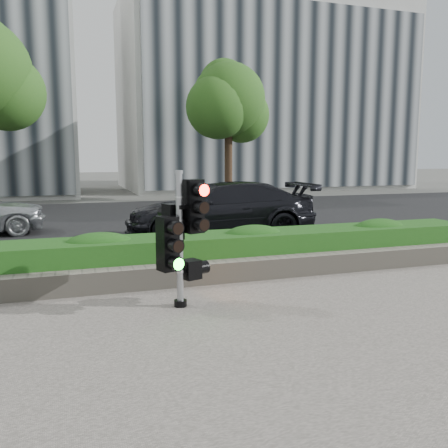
% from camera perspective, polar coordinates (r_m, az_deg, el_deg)
% --- Properties ---
extents(ground, '(120.00, 120.00, 0.00)m').
position_cam_1_polar(ground, '(5.91, -0.85, -12.30)').
color(ground, '#51514C').
rests_on(ground, ground).
extents(sidewalk, '(16.00, 11.00, 0.03)m').
position_cam_1_polar(sidewalk, '(3.84, 11.69, -24.31)').
color(sidewalk, '#9E9389').
rests_on(sidewalk, ground).
extents(road, '(60.00, 13.00, 0.02)m').
position_cam_1_polar(road, '(15.50, -12.15, 0.34)').
color(road, black).
rests_on(road, ground).
extents(curb, '(60.00, 0.25, 0.12)m').
position_cam_1_polar(curb, '(8.82, -7.10, -5.05)').
color(curb, gray).
rests_on(curb, ground).
extents(stone_wall, '(12.00, 0.32, 0.34)m').
position_cam_1_polar(stone_wall, '(7.60, -5.23, -6.09)').
color(stone_wall, gray).
rests_on(stone_wall, sidewalk).
extents(hedge, '(12.00, 1.00, 0.68)m').
position_cam_1_polar(hedge, '(8.18, -6.30, -3.86)').
color(hedge, '#3A8F2C').
rests_on(hedge, sidewalk).
extents(building_right, '(18.00, 10.00, 12.00)m').
position_cam_1_polar(building_right, '(33.06, 4.32, 14.95)').
color(building_right, '#B7B7B2').
rests_on(building_right, ground).
extents(tree_right, '(4.10, 3.58, 6.53)m').
position_cam_1_polar(tree_right, '(22.16, 0.47, 14.39)').
color(tree_right, black).
rests_on(tree_right, ground).
extents(traffic_signal, '(0.68, 0.58, 1.85)m').
position_cam_1_polar(traffic_signal, '(6.40, -5.31, -0.97)').
color(traffic_signal, black).
rests_on(traffic_signal, sidewalk).
extents(car_dark, '(4.94, 2.25, 1.40)m').
position_cam_1_polar(car_dark, '(12.08, -0.41, 1.75)').
color(car_dark, black).
rests_on(car_dark, road).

